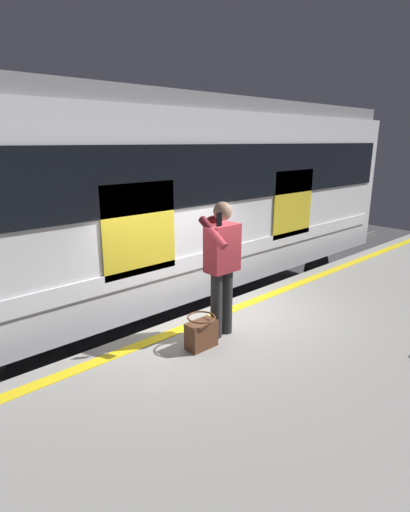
% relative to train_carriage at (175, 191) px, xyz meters
% --- Properties ---
extents(ground_plane, '(25.93, 25.93, 0.00)m').
position_rel_train_carriage_xyz_m(ground_plane, '(1.19, 1.98, -2.51)').
color(ground_plane, '#3D3D3F').
extents(platform, '(17.28, 4.98, 1.09)m').
position_rel_train_carriage_xyz_m(platform, '(1.19, 4.46, -1.97)').
color(platform, gray).
rests_on(platform, ground).
extents(safety_line, '(16.94, 0.16, 0.01)m').
position_rel_train_carriage_xyz_m(safety_line, '(1.19, 2.28, -1.42)').
color(safety_line, yellow).
rests_on(safety_line, platform).
extents(track_rail_near, '(22.47, 0.08, 0.16)m').
position_rel_train_carriage_xyz_m(track_rail_near, '(1.19, 0.71, -2.43)').
color(track_rail_near, slate).
rests_on(track_rail_near, ground).
extents(track_rail_far, '(22.47, 0.08, 0.16)m').
position_rel_train_carriage_xyz_m(track_rail_far, '(1.19, -0.72, -2.43)').
color(track_rail_far, slate).
rests_on(track_rail_far, ground).
extents(train_carriage, '(9.86, 2.85, 3.95)m').
position_rel_train_carriage_xyz_m(train_carriage, '(0.00, 0.00, 0.00)').
color(train_carriage, silver).
rests_on(train_carriage, ground).
extents(passenger, '(0.57, 0.55, 1.66)m').
position_rel_train_carriage_xyz_m(passenger, '(1.43, 2.70, -0.44)').
color(passenger, '#262628').
rests_on(passenger, platform).
extents(handbag, '(0.37, 0.33, 0.39)m').
position_rel_train_carriage_xyz_m(handbag, '(1.83, 2.79, -1.24)').
color(handbag, '#59331E').
rests_on(handbag, platform).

